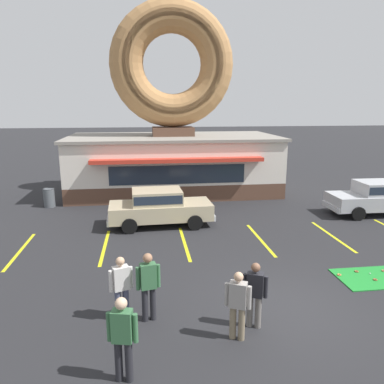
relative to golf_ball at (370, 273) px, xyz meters
name	(u,v)px	position (x,y,z in m)	size (l,w,h in m)	color
ground_plane	(287,308)	(-3.27, -1.51, -0.05)	(160.00, 160.00, 0.00)	#232326
donut_shop_building	(173,129)	(-5.11, 12.44, 3.69)	(12.30, 6.75, 10.96)	brown
mini_donut_near_left	(375,280)	(-0.09, -0.40, 0.00)	(0.13, 0.13, 0.04)	brown
mini_donut_near_right	(384,271)	(0.54, 0.13, 0.00)	(0.13, 0.13, 0.04)	#A5724C
mini_donut_far_centre	(357,271)	(-0.33, 0.20, 0.00)	(0.13, 0.13, 0.04)	brown
mini_donut_far_right	(339,275)	(-0.99, 0.05, 0.00)	(0.13, 0.13, 0.04)	#D17F47
golf_ball	(370,273)	(0.00, 0.00, 0.00)	(0.04, 0.04, 0.04)	white
car_champagne	(159,206)	(-6.27, 5.80, 0.82)	(4.62, 2.12, 1.60)	#BCAD89
car_silver	(377,196)	(4.19, 6.18, 0.82)	(4.59, 2.05, 1.60)	#B2B5BA
pedestrian_blue_sweater_man	(121,285)	(-7.52, -1.47, 0.85)	(0.56, 0.36, 1.64)	#474C66
pedestrian_hooded_kid	(238,303)	(-4.91, -2.62, 0.85)	(0.55, 0.38, 1.63)	#7F7056
pedestrian_leather_jacket_man	(123,335)	(-7.38, -3.63, 0.92)	(0.58, 0.32, 1.75)	#232328
pedestrian_clipboard_woman	(255,292)	(-4.40, -2.21, 0.85)	(0.55, 0.37, 1.63)	slate
pedestrian_beanie_man	(148,283)	(-6.86, -1.60, 0.92)	(0.59, 0.31, 1.75)	#232328
trash_bin	(49,197)	(-11.78, 9.56, 0.45)	(0.57, 0.57, 0.97)	#51565B
parking_stripe_far_left	(20,251)	(-11.43, 3.49, -0.05)	(0.12, 3.60, 0.01)	yellow
parking_stripe_left	(105,247)	(-8.43, 3.49, -0.05)	(0.12, 3.60, 0.01)	yellow
parking_stripe_mid_left	(185,243)	(-5.43, 3.49, -0.05)	(0.12, 3.60, 0.01)	yellow
parking_stripe_centre	(260,239)	(-2.43, 3.49, -0.05)	(0.12, 3.60, 0.01)	yellow
parking_stripe_mid_right	(332,236)	(0.57, 3.49, -0.05)	(0.12, 3.60, 0.01)	yellow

